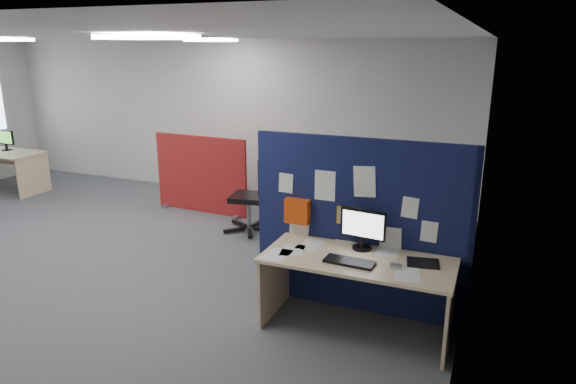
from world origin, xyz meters
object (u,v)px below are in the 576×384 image
(main_desk, at_px, (358,274))
(monitor_second, at_px, (5,139))
(monitor_main, at_px, (363,227))
(navy_divider, at_px, (357,227))
(office_chair, at_px, (256,188))
(red_divider, at_px, (201,175))
(second_desk, at_px, (5,161))

(main_desk, height_order, monitor_second, monitor_second)
(monitor_main, bearing_deg, monitor_second, 170.01)
(navy_divider, relative_size, office_chair, 1.90)
(monitor_main, xyz_separation_m, monitor_second, (-7.27, 2.13, -0.01))
(main_desk, relative_size, monitor_second, 4.25)
(red_divider, distance_m, second_desk, 4.03)
(main_desk, bearing_deg, second_desk, 162.96)
(office_chair, bearing_deg, navy_divider, -51.58)
(second_desk, xyz_separation_m, office_chair, (5.23, -0.21, 0.10))
(monitor_second, bearing_deg, navy_divider, -13.93)
(navy_divider, height_order, office_chair, navy_divider)
(office_chair, bearing_deg, second_desk, 166.94)
(monitor_second, bearing_deg, main_desk, -16.26)
(red_divider, height_order, monitor_second, red_divider)
(main_desk, bearing_deg, red_divider, 142.41)
(main_desk, xyz_separation_m, monitor_main, (-0.02, 0.19, 0.39))
(red_divider, bearing_deg, monitor_second, -174.87)
(monitor_second, distance_m, office_chair, 5.28)
(second_desk, bearing_deg, office_chair, -2.35)
(monitor_second, height_order, office_chair, office_chair)
(navy_divider, xyz_separation_m, monitor_main, (0.09, -0.16, 0.06))
(main_desk, distance_m, red_divider, 4.09)
(red_divider, height_order, office_chair, red_divider)
(monitor_main, height_order, monitor_second, monitor_main)
(main_desk, height_order, red_divider, red_divider)
(second_desk, bearing_deg, main_desk, -17.04)
(main_desk, xyz_separation_m, monitor_second, (-7.29, 2.33, 0.38))
(main_desk, xyz_separation_m, second_desk, (-7.26, 2.23, -0.01))
(monitor_main, height_order, office_chair, office_chair)
(navy_divider, bearing_deg, office_chair, 139.12)
(navy_divider, xyz_separation_m, monitor_second, (-7.17, 1.97, 0.05))
(second_desk, bearing_deg, monitor_main, -15.68)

